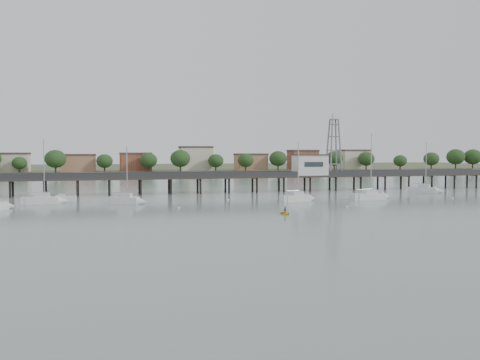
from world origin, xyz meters
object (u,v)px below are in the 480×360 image
object	(u,v)px
sailboat_d	(375,196)
yellow_dinghy	(285,214)
white_tender	(66,198)
pier	(213,177)
sailboat_e	(429,190)
lattice_tower	(334,147)
sailboat_c	(301,198)
sailboat_f	(49,200)
sailboat_b	(130,201)

from	to	relation	value
sailboat_d	yellow_dinghy	size ratio (longest dim) A/B	5.54
white_tender	yellow_dinghy	xyz separation A→B (m)	(34.94, -33.61, -0.48)
pier	yellow_dinghy	bearing A→B (deg)	-87.90
white_tender	pier	bearing A→B (deg)	23.65
yellow_dinghy	sailboat_e	bearing A→B (deg)	33.37
sailboat_e	pier	bearing A→B (deg)	-152.23
lattice_tower	sailboat_d	world-z (taller)	lattice_tower
sailboat_e	yellow_dinghy	size ratio (longest dim) A/B	4.84
pier	sailboat_c	size ratio (longest dim) A/B	12.09
sailboat_d	sailboat_e	distance (m)	24.37
sailboat_f	yellow_dinghy	xyz separation A→B (m)	(37.65, -28.48, -0.64)
yellow_dinghy	sailboat_b	bearing A→B (deg)	133.62
sailboat_d	sailboat_c	distance (m)	16.53
pier	sailboat_d	distance (m)	38.84
yellow_dinghy	sailboat_d	bearing A→B (deg)	36.49
yellow_dinghy	lattice_tower	bearing A→B (deg)	56.63
lattice_tower	sailboat_c	xyz separation A→B (m)	(-19.06, -25.89, -10.45)
lattice_tower	yellow_dinghy	size ratio (longest dim) A/B	5.89
pier	yellow_dinghy	distance (m)	46.47
sailboat_e	white_tender	distance (m)	83.40
sailboat_c	sailboat_b	bearing A→B (deg)	160.43
pier	sailboat_b	size ratio (longest dim) A/B	13.14
sailboat_b	white_tender	world-z (taller)	sailboat_b
lattice_tower	yellow_dinghy	xyz separation A→B (m)	(-29.80, -46.28, -11.10)
sailboat_f	yellow_dinghy	bearing A→B (deg)	-35.37
white_tender	sailboat_e	bearing A→B (deg)	2.12
sailboat_b	yellow_dinghy	xyz separation A→B (m)	(22.67, -23.31, -0.65)
sailboat_c	yellow_dinghy	world-z (taller)	sailboat_c
sailboat_d	yellow_dinghy	distance (m)	34.18
sailboat_f	sailboat_d	bearing A→B (deg)	-5.19
white_tender	lattice_tower	bearing A→B (deg)	13.86
lattice_tower	white_tender	world-z (taller)	lattice_tower
pier	white_tender	distance (m)	35.72
sailboat_d	sailboat_f	world-z (taller)	sailboat_d
pier	lattice_tower	bearing A→B (deg)	0.00
sailboat_d	white_tender	distance (m)	63.55
sailboat_c	white_tender	world-z (taller)	sailboat_c
pier	lattice_tower	world-z (taller)	lattice_tower
sailboat_f	yellow_dinghy	size ratio (longest dim) A/B	4.93
white_tender	yellow_dinghy	size ratio (longest dim) A/B	1.54
sailboat_c	yellow_dinghy	bearing A→B (deg)	-132.35
sailboat_c	sailboat_f	distance (m)	49.06
pier	sailboat_e	xyz separation A→B (m)	(50.16, -13.64, -3.15)
sailboat_f	white_tender	distance (m)	5.81
lattice_tower	sailboat_b	size ratio (longest dim) A/B	1.36
pier	sailboat_f	bearing A→B (deg)	-153.66
lattice_tower	sailboat_c	distance (m)	33.81
pier	yellow_dinghy	world-z (taller)	pier
sailboat_e	sailboat_f	bearing A→B (deg)	-134.25
sailboat_d	sailboat_e	xyz separation A→B (m)	(21.20, 12.03, 0.01)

